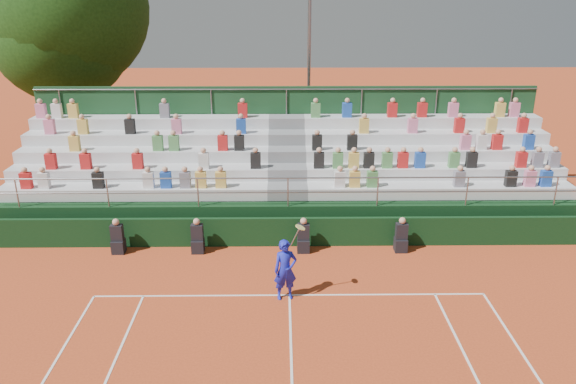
{
  "coord_description": "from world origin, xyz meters",
  "views": [
    {
      "loc": [
        -0.21,
        -13.77,
        8.26
      ],
      "look_at": [
        0.0,
        3.5,
        1.8
      ],
      "focal_mm": 35.0,
      "sensor_mm": 36.0,
      "label": 1
    }
  ],
  "objects_px": {
    "tennis_player": "(285,270)",
    "tree_east": "(66,8)",
    "floodlight_mast": "(309,55)",
    "tree_west": "(61,33)"
  },
  "relations": [
    {
      "from": "tree_east",
      "to": "floodlight_mast",
      "type": "xyz_separation_m",
      "value": [
        11.19,
        -0.71,
        -2.06
      ]
    },
    {
      "from": "tree_east",
      "to": "floodlight_mast",
      "type": "bearing_deg",
      "value": -3.63
    },
    {
      "from": "tree_west",
      "to": "tree_east",
      "type": "relative_size",
      "value": 0.85
    },
    {
      "from": "tree_west",
      "to": "tree_east",
      "type": "distance_m",
      "value": 1.17
    },
    {
      "from": "tennis_player",
      "to": "tree_east",
      "type": "bearing_deg",
      "value": 126.26
    },
    {
      "from": "tennis_player",
      "to": "tree_west",
      "type": "height_order",
      "value": "tree_west"
    },
    {
      "from": "tennis_player",
      "to": "tree_east",
      "type": "relative_size",
      "value": 0.2
    },
    {
      "from": "tree_west",
      "to": "tree_east",
      "type": "xyz_separation_m",
      "value": [
        0.28,
        0.29,
        1.1
      ]
    },
    {
      "from": "tennis_player",
      "to": "floodlight_mast",
      "type": "height_order",
      "value": "floodlight_mast"
    },
    {
      "from": "tennis_player",
      "to": "tree_east",
      "type": "distance_m",
      "value": 18.01
    }
  ]
}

